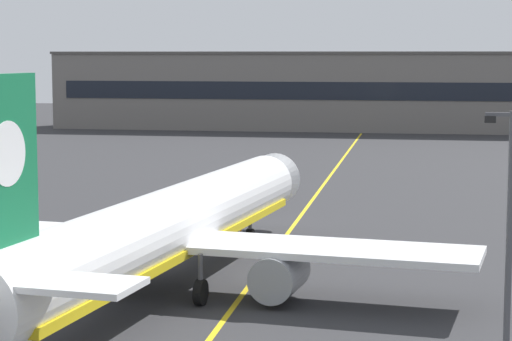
# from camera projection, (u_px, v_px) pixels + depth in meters

# --- Properties ---
(taxiway_centreline) EXTENTS (2.12, 179.99, 0.01)m
(taxiway_centreline) POSITION_uv_depth(u_px,v_px,m) (281.00, 242.00, 65.46)
(taxiway_centreline) COLOR yellow
(taxiway_centreline) RESTS_ON ground
(airliner_foreground) EXTENTS (32.35, 41.48, 11.65)m
(airliner_foreground) POSITION_uv_depth(u_px,v_px,m) (165.00, 229.00, 51.25)
(airliner_foreground) COLOR white
(airliner_foreground) RESTS_ON ground
(apron_lamp_post) EXTENTS (2.24, 0.90, 10.08)m
(apron_lamp_post) POSITION_uv_depth(u_px,v_px,m) (510.00, 227.00, 40.55)
(apron_lamp_post) COLOR #515156
(apron_lamp_post) RESTS_ON ground
(safety_cone_by_nose_gear) EXTENTS (0.44, 0.44, 0.55)m
(safety_cone_by_nose_gear) POSITION_uv_depth(u_px,v_px,m) (241.00, 232.00, 67.71)
(safety_cone_by_nose_gear) COLOR orange
(safety_cone_by_nose_gear) RESTS_ON ground
(terminal_building) EXTENTS (121.71, 12.40, 12.61)m
(terminal_building) POSITION_uv_depth(u_px,v_px,m) (428.00, 91.00, 158.03)
(terminal_building) COLOR slate
(terminal_building) RESTS_ON ground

